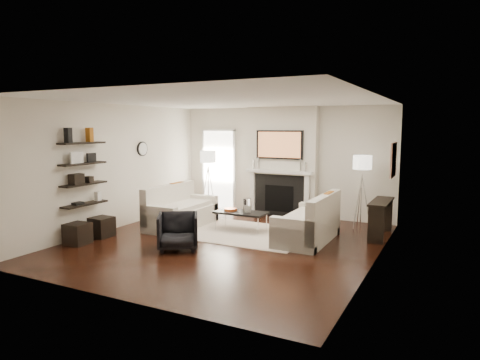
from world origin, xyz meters
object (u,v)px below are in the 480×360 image
at_px(lamp_left_shade, 208,157).
at_px(ottoman_near, 102,227).
at_px(loveseat_left_base, 182,217).
at_px(coffee_table, 241,213).
at_px(armchair, 178,230).
at_px(lamp_right_shade, 362,162).
at_px(loveseat_right_base, 307,230).

height_order(lamp_left_shade, ottoman_near, lamp_left_shade).
xyz_separation_m(loveseat_left_base, ottoman_near, (-0.94, -1.45, -0.01)).
bearing_deg(ottoman_near, lamp_left_shade, 78.84).
height_order(coffee_table, armchair, armchair).
height_order(loveseat_left_base, lamp_right_shade, lamp_right_shade).
xyz_separation_m(lamp_left_shade, ottoman_near, (-0.62, -3.14, -1.25)).
xyz_separation_m(armchair, ottoman_near, (-1.90, 0.03, -0.16)).
bearing_deg(lamp_left_shade, armchair, -68.09).
bearing_deg(lamp_left_shade, lamp_right_shade, 0.02).
height_order(loveseat_left_base, ottoman_near, loveseat_left_base).
xyz_separation_m(lamp_right_shade, ottoman_near, (-4.52, -3.14, -1.25)).
bearing_deg(lamp_right_shade, ottoman_near, -145.17).
xyz_separation_m(loveseat_left_base, lamp_left_shade, (-0.32, 1.69, 1.24)).
bearing_deg(loveseat_right_base, ottoman_near, -157.35).
distance_m(loveseat_left_base, lamp_left_shade, 2.12).
bearing_deg(loveseat_right_base, coffee_table, 175.68).
distance_m(armchair, lamp_right_shade, 4.26).
height_order(loveseat_left_base, coffee_table, same).
distance_m(coffee_table, ottoman_near, 2.87).
height_order(loveseat_right_base, lamp_left_shade, lamp_left_shade).
bearing_deg(loveseat_right_base, armchair, -139.69).
bearing_deg(loveseat_right_base, loveseat_left_base, -177.32).
bearing_deg(loveseat_left_base, loveseat_right_base, 2.68).
xyz_separation_m(lamp_left_shade, lamp_right_shade, (3.90, 0.00, 0.00)).
height_order(loveseat_right_base, ottoman_near, loveseat_right_base).
relative_size(coffee_table, armchair, 1.52).
xyz_separation_m(loveseat_right_base, ottoman_near, (-3.81, -1.59, -0.01)).
distance_m(loveseat_left_base, loveseat_right_base, 2.86).
xyz_separation_m(coffee_table, lamp_left_shade, (-1.68, 1.44, 1.05)).
bearing_deg(ottoman_near, armchair, -0.95).
bearing_deg(loveseat_left_base, lamp_right_shade, 25.31).
height_order(armchair, ottoman_near, armchair).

